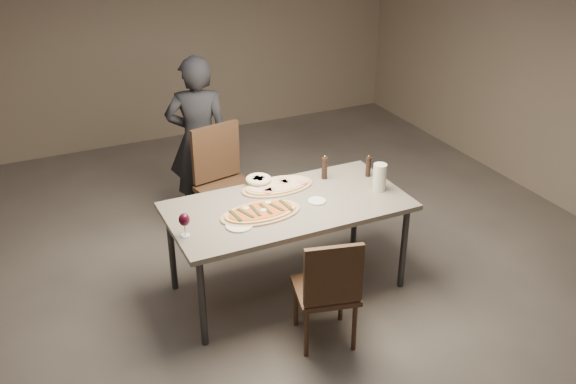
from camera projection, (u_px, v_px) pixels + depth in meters
name	position (u px, v px, depth m)	size (l,w,h in m)	color
room	(288.00, 122.00, 4.49)	(7.00, 7.00, 7.00)	#5C544F
dining_table	(288.00, 211.00, 4.81)	(1.80, 0.90, 0.75)	slate
zucchini_pizza	(261.00, 212.00, 4.64)	(0.61, 0.34, 0.05)	tan
ham_pizza	(278.00, 186.00, 5.02)	(0.59, 0.33, 0.04)	tan
bread_basket	(259.00, 181.00, 5.04)	(0.20, 0.20, 0.07)	beige
oil_dish	(317.00, 201.00, 4.81)	(0.13, 0.13, 0.02)	white
pepper_mill_left	(325.00, 168.00, 5.13)	(0.05, 0.05, 0.20)	black
pepper_mill_right	(368.00, 166.00, 5.17)	(0.05, 0.05, 0.19)	black
carafe	(380.00, 177.00, 4.94)	(0.10, 0.10, 0.22)	silver
wine_glass	(184.00, 220.00, 4.32)	(0.08, 0.08, 0.17)	silver
side_plate	(239.00, 226.00, 4.48)	(0.19, 0.19, 0.01)	white
chair_near	(329.00, 287.00, 4.29)	(0.50, 0.50, 0.87)	#412B1B
chair_far	(224.00, 177.00, 5.60)	(0.57, 0.57, 1.02)	#412B1B
diner	(199.00, 141.00, 5.79)	(0.57, 0.38, 1.57)	black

